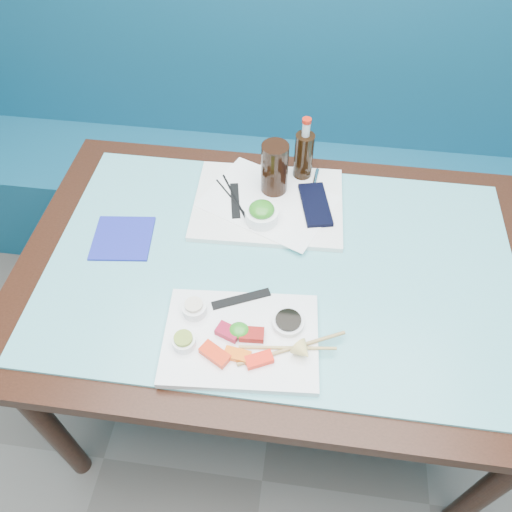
# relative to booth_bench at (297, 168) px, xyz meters

# --- Properties ---
(booth_bench) EXTENTS (3.00, 0.56, 1.17)m
(booth_bench) POSITION_rel_booth_bench_xyz_m (0.00, 0.00, 0.00)
(booth_bench) COLOR navy
(booth_bench) RESTS_ON ground
(dining_table) EXTENTS (1.40, 0.90, 0.75)m
(dining_table) POSITION_rel_booth_bench_xyz_m (0.00, -0.84, 0.29)
(dining_table) COLOR black
(dining_table) RESTS_ON ground
(glass_top) EXTENTS (1.22, 0.76, 0.01)m
(glass_top) POSITION_rel_booth_bench_xyz_m (0.00, -0.84, 0.38)
(glass_top) COLOR #58AAB0
(glass_top) RESTS_ON dining_table
(sashimi_plate) EXTENTS (0.38, 0.28, 0.02)m
(sashimi_plate) POSITION_rel_booth_bench_xyz_m (-0.07, -1.08, 0.39)
(sashimi_plate) COLOR white
(sashimi_plate) RESTS_ON glass_top
(salmon_left) EXTENTS (0.08, 0.06, 0.02)m
(salmon_left) POSITION_rel_booth_bench_xyz_m (-0.12, -1.14, 0.41)
(salmon_left) COLOR red
(salmon_left) RESTS_ON sashimi_plate
(salmon_mid) EXTENTS (0.06, 0.04, 0.01)m
(salmon_mid) POSITION_rel_booth_bench_xyz_m (-0.07, -1.13, 0.41)
(salmon_mid) COLOR #FF5F0A
(salmon_mid) RESTS_ON sashimi_plate
(salmon_right) EXTENTS (0.07, 0.05, 0.01)m
(salmon_right) POSITION_rel_booth_bench_xyz_m (-0.02, -1.14, 0.41)
(salmon_right) COLOR #FF1E0A
(salmon_right) RESTS_ON sashimi_plate
(tuna_left) EXTENTS (0.06, 0.05, 0.02)m
(tuna_left) POSITION_rel_booth_bench_xyz_m (-0.10, -1.08, 0.41)
(tuna_left) COLOR maroon
(tuna_left) RESTS_ON sashimi_plate
(tuna_right) EXTENTS (0.06, 0.04, 0.02)m
(tuna_right) POSITION_rel_booth_bench_xyz_m (-0.04, -1.08, 0.41)
(tuna_right) COLOR maroon
(tuna_right) RESTS_ON sashimi_plate
(seaweed_garnish) EXTENTS (0.06, 0.06, 0.03)m
(seaweed_garnish) POSITION_rel_booth_bench_xyz_m (-0.07, -1.07, 0.41)
(seaweed_garnish) COLOR #2A881F
(seaweed_garnish) RESTS_ON sashimi_plate
(ramekin_wasabi) EXTENTS (0.06, 0.06, 0.02)m
(ramekin_wasabi) POSITION_rel_booth_bench_xyz_m (-0.19, -1.12, 0.41)
(ramekin_wasabi) COLOR white
(ramekin_wasabi) RESTS_ON sashimi_plate
(wasabi_fill) EXTENTS (0.05, 0.05, 0.01)m
(wasabi_fill) POSITION_rel_booth_bench_xyz_m (-0.19, -1.12, 0.43)
(wasabi_fill) COLOR olive
(wasabi_fill) RESTS_ON ramekin_wasabi
(ramekin_ginger) EXTENTS (0.07, 0.07, 0.02)m
(ramekin_ginger) POSITION_rel_booth_bench_xyz_m (-0.19, -1.03, 0.41)
(ramekin_ginger) COLOR white
(ramekin_ginger) RESTS_ON sashimi_plate
(ginger_fill) EXTENTS (0.05, 0.05, 0.01)m
(ginger_fill) POSITION_rel_booth_bench_xyz_m (-0.19, -1.03, 0.43)
(ginger_fill) COLOR beige
(ginger_fill) RESTS_ON ramekin_ginger
(soy_dish) EXTENTS (0.08, 0.08, 0.02)m
(soy_dish) POSITION_rel_booth_bench_xyz_m (0.04, -1.03, 0.41)
(soy_dish) COLOR white
(soy_dish) RESTS_ON sashimi_plate
(soy_fill) EXTENTS (0.06, 0.06, 0.01)m
(soy_fill) POSITION_rel_booth_bench_xyz_m (0.04, -1.03, 0.42)
(soy_fill) COLOR black
(soy_fill) RESTS_ON soy_dish
(lemon_wedge) EXTENTS (0.06, 0.06, 0.05)m
(lemon_wedge) POSITION_rel_booth_bench_xyz_m (0.08, -1.11, 0.42)
(lemon_wedge) COLOR #F2D572
(lemon_wedge) RESTS_ON sashimi_plate
(chopstick_sleeve) EXTENTS (0.14, 0.08, 0.00)m
(chopstick_sleeve) POSITION_rel_booth_bench_xyz_m (-0.08, -0.98, 0.40)
(chopstick_sleeve) COLOR black
(chopstick_sleeve) RESTS_ON sashimi_plate
(wooden_chopstick_a) EXTENTS (0.22, 0.03, 0.01)m
(wooden_chopstick_a) POSITION_rel_booth_bench_xyz_m (0.04, -1.10, 0.41)
(wooden_chopstick_a) COLOR tan
(wooden_chopstick_a) RESTS_ON sashimi_plate
(wooden_chopstick_b) EXTENTS (0.24, 0.12, 0.01)m
(wooden_chopstick_b) POSITION_rel_booth_bench_xyz_m (0.05, -1.10, 0.41)
(wooden_chopstick_b) COLOR #A1824B
(wooden_chopstick_b) RESTS_ON sashimi_plate
(serving_tray) EXTENTS (0.44, 0.34, 0.02)m
(serving_tray) POSITION_rel_booth_bench_xyz_m (-0.06, -0.63, 0.39)
(serving_tray) COLOR white
(serving_tray) RESTS_ON glass_top
(paper_placemat) EXTENTS (0.42, 0.37, 0.00)m
(paper_placemat) POSITION_rel_booth_bench_xyz_m (-0.06, -0.63, 0.40)
(paper_placemat) COLOR white
(paper_placemat) RESTS_ON serving_tray
(seaweed_bowl) EXTENTS (0.12, 0.12, 0.04)m
(seaweed_bowl) POSITION_rel_booth_bench_xyz_m (-0.07, -0.70, 0.42)
(seaweed_bowl) COLOR white
(seaweed_bowl) RESTS_ON serving_tray
(seaweed_salad) EXTENTS (0.09, 0.09, 0.04)m
(seaweed_salad) POSITION_rel_booth_bench_xyz_m (-0.07, -0.70, 0.44)
(seaweed_salad) COLOR #2A7C1C
(seaweed_salad) RESTS_ON seaweed_bowl
(cola_glass) EXTENTS (0.08, 0.08, 0.16)m
(cola_glass) POSITION_rel_booth_bench_xyz_m (-0.05, -0.57, 0.48)
(cola_glass) COLOR black
(cola_glass) RESTS_ON serving_tray
(navy_pouch) EXTENTS (0.11, 0.18, 0.01)m
(navy_pouch) POSITION_rel_booth_bench_xyz_m (0.08, -0.63, 0.41)
(navy_pouch) COLOR black
(navy_pouch) RESTS_ON serving_tray
(fork) EXTENTS (0.02, 0.09, 0.01)m
(fork) POSITION_rel_booth_bench_xyz_m (0.07, -0.52, 0.40)
(fork) COLOR silver
(fork) RESTS_ON serving_tray
(black_chopstick_a) EXTENTS (0.13, 0.16, 0.01)m
(black_chopstick_a) POSITION_rel_booth_bench_xyz_m (-0.16, -0.64, 0.40)
(black_chopstick_a) COLOR black
(black_chopstick_a) RESTS_ON serving_tray
(black_chopstick_b) EXTENTS (0.12, 0.21, 0.01)m
(black_chopstick_b) POSITION_rel_booth_bench_xyz_m (-0.15, -0.64, 0.40)
(black_chopstick_b) COLOR black
(black_chopstick_b) RESTS_ON serving_tray
(tray_sleeve) EXTENTS (0.05, 0.15, 0.00)m
(tray_sleeve) POSITION_rel_booth_bench_xyz_m (-0.15, -0.64, 0.40)
(tray_sleeve) COLOR black
(tray_sleeve) RESTS_ON serving_tray
(cola_bottle_body) EXTENTS (0.07, 0.07, 0.16)m
(cola_bottle_body) POSITION_rel_booth_bench_xyz_m (0.03, -0.50, 0.46)
(cola_bottle_body) COLOR black
(cola_bottle_body) RESTS_ON glass_top
(cola_bottle_neck) EXTENTS (0.02, 0.02, 0.04)m
(cola_bottle_neck) POSITION_rel_booth_bench_xyz_m (0.03, -0.50, 0.56)
(cola_bottle_neck) COLOR silver
(cola_bottle_neck) RESTS_ON cola_bottle_body
(cola_bottle_cap) EXTENTS (0.03, 0.03, 0.01)m
(cola_bottle_cap) POSITION_rel_booth_bench_xyz_m (0.03, -0.50, 0.59)
(cola_bottle_cap) COLOR red
(cola_bottle_cap) RESTS_ON cola_bottle_neck
(blue_napkin) EXTENTS (0.18, 0.18, 0.01)m
(blue_napkin) POSITION_rel_booth_bench_xyz_m (-0.44, -0.81, 0.39)
(blue_napkin) COLOR navy
(blue_napkin) RESTS_ON glass_top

